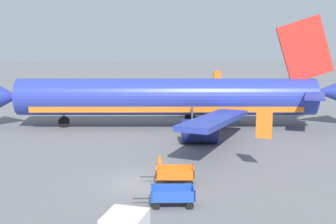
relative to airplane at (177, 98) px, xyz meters
The scene contains 5 objects.
ground_plane 17.48m from the airplane, 102.86° to the right, with size 220.00×220.00×0.00m, color slate.
airplane is the anchor object (origin of this frame).
baggage_cart_nearest 21.00m from the airplane, 95.12° to the right, with size 3.57×1.49×1.07m.
baggage_cart_second_in_row 17.26m from the airplane, 94.88° to the right, with size 3.59×1.56×1.07m.
traffic_cone_near_plane 12.65m from the airplane, 100.45° to the right, with size 0.44×0.44×0.58m, color orange.
Camera 1 is at (0.25, -28.41, 9.99)m, focal length 48.41 mm.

